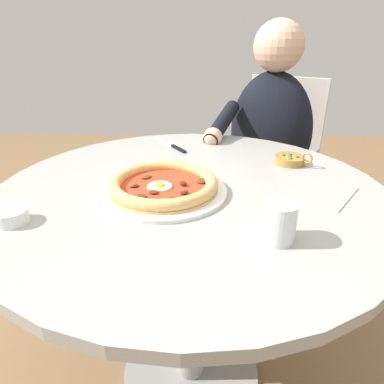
% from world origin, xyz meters
% --- Properties ---
extents(ground_plane, '(6.00, 6.00, 0.02)m').
position_xyz_m(ground_plane, '(0.00, 0.00, -0.01)').
color(ground_plane, brown).
extents(dining_table, '(1.02, 1.02, 0.72)m').
position_xyz_m(dining_table, '(0.00, 0.00, 0.57)').
color(dining_table, '#999993').
rests_on(dining_table, ground).
extents(pizza_on_plate, '(0.32, 0.32, 0.04)m').
position_xyz_m(pizza_on_plate, '(0.07, 0.04, 0.73)').
color(pizza_on_plate, white).
rests_on(pizza_on_plate, dining_table).
extents(water_glass, '(0.07, 0.07, 0.08)m').
position_xyz_m(water_glass, '(-0.17, 0.24, 0.75)').
color(water_glass, silver).
rests_on(water_glass, dining_table).
extents(steak_knife, '(0.13, 0.18, 0.01)m').
position_xyz_m(steak_knife, '(0.07, -0.33, 0.72)').
color(steak_knife, silver).
rests_on(steak_knife, dining_table).
extents(ramekin_capers, '(0.07, 0.07, 0.03)m').
position_xyz_m(ramekin_capers, '(0.37, 0.19, 0.73)').
color(ramekin_capers, white).
rests_on(ramekin_capers, dining_table).
extents(olive_pan, '(0.10, 0.10, 0.05)m').
position_xyz_m(olive_pan, '(-0.30, -0.18, 0.73)').
color(olive_pan, olive).
rests_on(olive_pan, dining_table).
extents(fork_utensil, '(0.11, 0.14, 0.00)m').
position_xyz_m(fork_utensil, '(-0.38, 0.07, 0.72)').
color(fork_utensil, '#BCBCC1').
rests_on(fork_utensil, dining_table).
extents(diner_person, '(0.50, 0.46, 1.13)m').
position_xyz_m(diner_person, '(-0.32, -0.61, 0.50)').
color(diner_person, '#282833').
rests_on(diner_person, ground).
extents(cafe_chair_diner, '(0.53, 0.53, 0.90)m').
position_xyz_m(cafe_chair_diner, '(-0.39, -0.74, 0.53)').
color(cafe_chair_diner, beige).
rests_on(cafe_chair_diner, ground).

